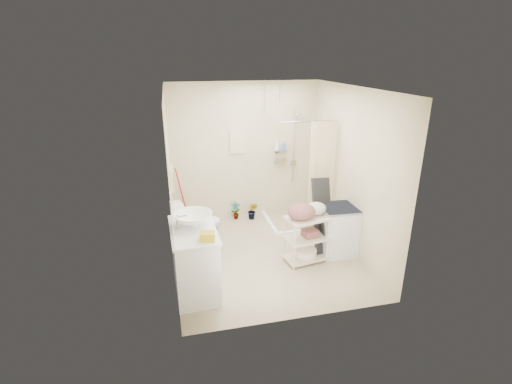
# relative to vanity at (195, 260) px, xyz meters

# --- Properties ---
(floor) EXTENTS (3.20, 3.20, 0.00)m
(floor) POSITION_rel_vanity_xyz_m (1.16, 0.70, -0.46)
(floor) COLOR tan
(floor) RESTS_ON ground
(ceiling) EXTENTS (2.80, 3.20, 0.04)m
(ceiling) POSITION_rel_vanity_xyz_m (1.16, 0.70, 2.14)
(ceiling) COLOR silver
(ceiling) RESTS_ON ground
(wall_back) EXTENTS (2.80, 0.04, 2.60)m
(wall_back) POSITION_rel_vanity_xyz_m (1.16, 2.30, 0.84)
(wall_back) COLOR beige
(wall_back) RESTS_ON ground
(wall_front) EXTENTS (2.80, 0.04, 2.60)m
(wall_front) POSITION_rel_vanity_xyz_m (1.16, -0.90, 0.84)
(wall_front) COLOR beige
(wall_front) RESTS_ON ground
(wall_left) EXTENTS (0.04, 3.20, 2.60)m
(wall_left) POSITION_rel_vanity_xyz_m (-0.24, 0.70, 0.84)
(wall_left) COLOR beige
(wall_left) RESTS_ON ground
(wall_right) EXTENTS (0.04, 3.20, 2.60)m
(wall_right) POSITION_rel_vanity_xyz_m (2.56, 0.70, 0.84)
(wall_right) COLOR beige
(wall_right) RESTS_ON ground
(vanity) EXTENTS (0.63, 1.06, 0.92)m
(vanity) POSITION_rel_vanity_xyz_m (0.00, 0.00, 0.00)
(vanity) COLOR silver
(vanity) RESTS_ON ground
(sink) EXTENTS (0.64, 0.64, 0.18)m
(sink) POSITION_rel_vanity_xyz_m (0.02, 0.10, 0.55)
(sink) COLOR white
(sink) RESTS_ON vanity
(counter_basket) EXTENTS (0.20, 0.17, 0.10)m
(counter_basket) POSITION_rel_vanity_xyz_m (0.15, -0.35, 0.51)
(counter_basket) COLOR gold
(counter_basket) RESTS_ON vanity
(floor_basket) EXTENTS (0.35, 0.32, 0.16)m
(floor_basket) POSITION_rel_vanity_xyz_m (0.12, -0.27, -0.38)
(floor_basket) COLOR yellow
(floor_basket) RESTS_ON ground
(toilet) EXTENTS (0.84, 0.53, 0.81)m
(toilet) POSITION_rel_vanity_xyz_m (0.12, 1.20, -0.05)
(toilet) COLOR silver
(toilet) RESTS_ON ground
(mop) EXTENTS (0.12, 0.12, 1.12)m
(mop) POSITION_rel_vanity_xyz_m (-0.10, 2.23, 0.10)
(mop) COLOR red
(mop) RESTS_ON ground
(potted_plant_a) EXTENTS (0.19, 0.13, 0.35)m
(potted_plant_a) POSITION_rel_vanity_xyz_m (0.93, 2.17, -0.28)
(potted_plant_a) COLOR #9C3C21
(potted_plant_a) RESTS_ON ground
(potted_plant_b) EXTENTS (0.24, 0.23, 0.35)m
(potted_plant_b) POSITION_rel_vanity_xyz_m (1.25, 2.08, -0.28)
(potted_plant_b) COLOR #9A4C23
(potted_plant_b) RESTS_ON ground
(hanging_towel) EXTENTS (0.28, 0.03, 0.42)m
(hanging_towel) POSITION_rel_vanity_xyz_m (1.01, 2.28, 1.04)
(hanging_towel) COLOR beige
(hanging_towel) RESTS_ON wall_back
(towel_ring) EXTENTS (0.04, 0.22, 0.34)m
(towel_ring) POSITION_rel_vanity_xyz_m (-0.22, 0.50, 1.01)
(towel_ring) COLOR #EDDD8D
(towel_ring) RESTS_ON wall_left
(tp_holder) EXTENTS (0.08, 0.12, 0.14)m
(tp_holder) POSITION_rel_vanity_xyz_m (-0.20, 0.75, 0.26)
(tp_holder) COLOR white
(tp_holder) RESTS_ON wall_left
(shower) EXTENTS (1.10, 1.10, 2.10)m
(shower) POSITION_rel_vanity_xyz_m (2.01, 1.75, 0.59)
(shower) COLOR white
(shower) RESTS_ON ground
(shampoo_bottle_a) EXTENTS (0.12, 0.12, 0.23)m
(shampoo_bottle_a) POSITION_rel_vanity_xyz_m (1.76, 2.23, 0.98)
(shampoo_bottle_a) COLOR silver
(shampoo_bottle_a) RESTS_ON shower
(shampoo_bottle_b) EXTENTS (0.09, 0.09, 0.15)m
(shampoo_bottle_b) POSITION_rel_vanity_xyz_m (1.91, 2.22, 0.94)
(shampoo_bottle_b) COLOR #335AA3
(shampoo_bottle_b) RESTS_ON shower
(washing_machine) EXTENTS (0.57, 0.58, 0.79)m
(washing_machine) POSITION_rel_vanity_xyz_m (2.30, 0.52, -0.06)
(washing_machine) COLOR silver
(washing_machine) RESTS_ON ground
(laundry_rack) EXTENTS (0.70, 0.48, 0.89)m
(laundry_rack) POSITION_rel_vanity_xyz_m (1.73, 0.38, -0.01)
(laundry_rack) COLOR beige
(laundry_rack) RESTS_ON ground
(ironing_board) EXTENTS (0.37, 0.22, 1.25)m
(ironing_board) POSITION_rel_vanity_xyz_m (2.07, 0.62, 0.17)
(ironing_board) COLOR black
(ironing_board) RESTS_ON ground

